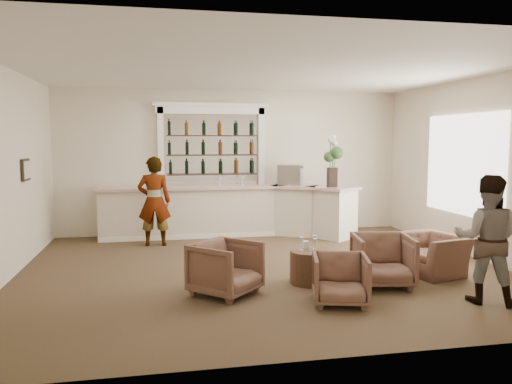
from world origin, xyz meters
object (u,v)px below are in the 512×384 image
(cocktail_table, at_px, (309,267))
(guest, at_px, (486,239))
(sommelier, at_px, (154,201))
(espresso_machine, at_px, (290,175))
(flower_vase, at_px, (332,158))
(armchair_center, at_px, (340,279))
(armchair_left, at_px, (226,268))
(armchair_far, at_px, (432,254))
(bar_counter, at_px, (229,211))
(armchair_right, at_px, (383,260))

(cocktail_table, relative_size, guest, 0.35)
(sommelier, xyz_separation_m, espresso_machine, (3.05, 0.68, 0.46))
(flower_vase, bearing_deg, armchair_center, -108.02)
(cocktail_table, height_order, armchair_left, armchair_left)
(cocktail_table, bearing_deg, flower_vase, 65.24)
(armchair_far, xyz_separation_m, flower_vase, (-0.60, 3.13, 1.45))
(bar_counter, relative_size, armchair_left, 6.88)
(cocktail_table, height_order, sommelier, sommelier)
(sommelier, xyz_separation_m, armchair_right, (3.35, -3.56, -0.53))
(sommelier, bearing_deg, armchair_far, 146.64)
(armchair_left, relative_size, armchair_right, 0.98)
(armchair_center, relative_size, armchair_far, 0.74)
(cocktail_table, relative_size, armchair_left, 0.71)
(sommelier, height_order, guest, sommelier)
(cocktail_table, height_order, flower_vase, flower_vase)
(guest, relative_size, flower_vase, 1.53)
(cocktail_table, height_order, armchair_far, armchair_far)
(armchair_left, distance_m, espresso_machine, 4.79)
(armchair_far, bearing_deg, armchair_left, -97.43)
(armchair_left, bearing_deg, sommelier, 60.39)
(armchair_left, bearing_deg, cocktail_table, -31.55)
(sommelier, height_order, armchair_right, sommelier)
(armchair_right, bearing_deg, bar_counter, 122.01)
(sommelier, height_order, armchair_left, sommelier)
(sommelier, relative_size, espresso_machine, 3.48)
(armchair_right, xyz_separation_m, armchair_far, (1.08, 0.47, -0.07))
(espresso_machine, bearing_deg, flower_vase, -15.39)
(flower_vase, bearing_deg, bar_counter, 163.14)
(armchair_center, relative_size, espresso_machine, 1.38)
(armchair_right, bearing_deg, armchair_left, -170.25)
(cocktail_table, xyz_separation_m, guest, (2.04, -1.30, 0.61))
(guest, relative_size, armchair_far, 1.74)
(guest, bearing_deg, flower_vase, -50.15)
(bar_counter, distance_m, armchair_far, 4.71)
(armchair_center, bearing_deg, guest, 6.09)
(armchair_right, height_order, armchair_far, armchair_right)
(cocktail_table, bearing_deg, armchair_center, -83.55)
(armchair_left, xyz_separation_m, flower_vase, (2.82, 3.58, 1.39))
(bar_counter, xyz_separation_m, guest, (2.72, -5.21, 0.28))
(guest, height_order, armchair_left, guest)
(sommelier, height_order, armchair_far, sommelier)
(bar_counter, relative_size, sommelier, 3.12)
(sommelier, distance_m, armchair_far, 5.43)
(armchair_center, height_order, armchair_right, armchair_right)
(armchair_right, height_order, espresso_machine, espresso_machine)
(armchair_center, height_order, flower_vase, flower_vase)
(guest, xyz_separation_m, espresso_machine, (-1.32, 5.19, 0.52))
(sommelier, relative_size, armchair_right, 2.16)
(armchair_left, height_order, armchair_far, armchair_left)
(guest, bearing_deg, sommelier, -12.85)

